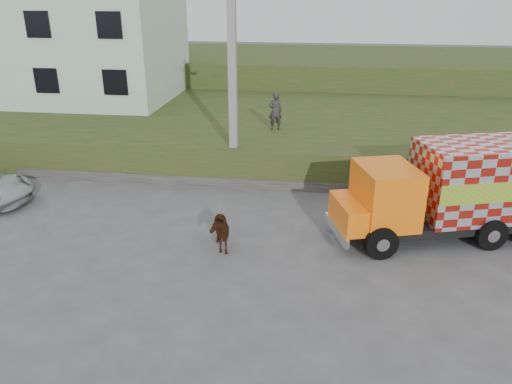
# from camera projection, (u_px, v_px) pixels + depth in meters

# --- Properties ---
(ground) EXTENTS (120.00, 120.00, 0.00)m
(ground) POSITION_uv_depth(u_px,v_px,m) (240.00, 236.00, 15.80)
(ground) COLOR #474749
(ground) RESTS_ON ground
(embankment) EXTENTS (40.00, 12.00, 1.50)m
(embankment) POSITION_uv_depth(u_px,v_px,m) (273.00, 130.00, 24.68)
(embankment) COLOR #214416
(embankment) RESTS_ON ground
(embankment_far) EXTENTS (40.00, 12.00, 3.00)m
(embankment_far) POSITION_uv_depth(u_px,v_px,m) (291.00, 75.00, 35.39)
(embankment_far) COLOR #214416
(embankment_far) RESTS_ON ground
(retaining_strip) EXTENTS (16.00, 0.50, 0.40)m
(retaining_strip) POSITION_uv_depth(u_px,v_px,m) (208.00, 180.00, 19.82)
(retaining_strip) COLOR #595651
(retaining_strip) RESTS_ON ground
(building) EXTENTS (10.00, 8.00, 6.00)m
(building) POSITION_uv_depth(u_px,v_px,m) (80.00, 42.00, 27.37)
(building) COLOR #B4D3B4
(building) RESTS_ON embankment
(utility_pole) EXTENTS (1.20, 0.30, 8.00)m
(utility_pole) POSITION_uv_depth(u_px,v_px,m) (233.00, 81.00, 18.59)
(utility_pole) COLOR gray
(utility_pole) RESTS_ON ground
(cargo_truck) EXTENTS (7.05, 3.97, 3.00)m
(cargo_truck) POSITION_uv_depth(u_px,v_px,m) (456.00, 190.00, 15.27)
(cargo_truck) COLOR black
(cargo_truck) RESTS_ON ground
(cow) EXTENTS (1.16, 1.61, 1.24)m
(cow) POSITION_uv_depth(u_px,v_px,m) (217.00, 229.00, 14.87)
(cow) COLOR #33160C
(cow) RESTS_ON ground
(pedestrian) EXTENTS (0.69, 0.56, 1.65)m
(pedestrian) POSITION_uv_depth(u_px,v_px,m) (275.00, 111.00, 21.61)
(pedestrian) COLOR #2A2826
(pedestrian) RESTS_ON embankment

